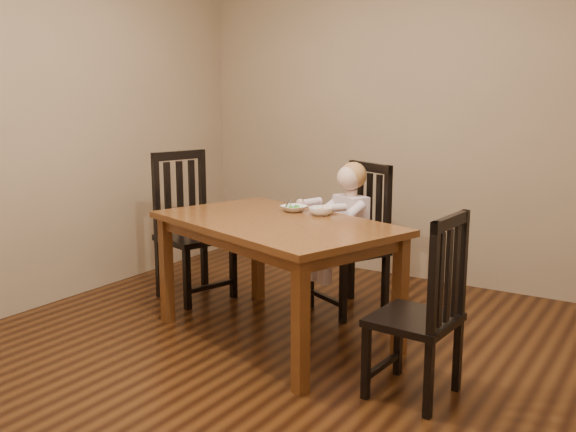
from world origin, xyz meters
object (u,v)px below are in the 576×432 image
Objects in this scene: bowl_peas at (294,208)px; bowl_veg at (321,211)px; dining_table at (275,234)px; chair_child at (354,241)px; chair_right at (423,311)px; toddler at (348,222)px; chair_left at (191,228)px.

bowl_peas is 1.00× the size of bowl_veg.
dining_table is 0.80m from chair_child.
dining_table is at bearing -118.27° from bowl_veg.
chair_child reaches higher than bowl_veg.
toddler is (-0.94, 1.00, 0.19)m from chair_right.
chair_child is at bearing 76.86° from dining_table.
bowl_peas is (-1.15, 0.60, 0.32)m from chair_right.
toddler is at bearing 47.12° from chair_right.
chair_child is 1.40m from chair_right.
bowl_veg reaches higher than bowl_peas.
toddler is at bearing 77.74° from dining_table.
chair_child is 0.95× the size of chair_left.
toddler is 3.44× the size of bowl_veg.
bowl_peas reaches higher than dining_table.
dining_table is at bearing 102.97° from toddler.
bowl_peas is at bearing 66.16° from chair_right.
dining_table is 10.65× the size of bowl_veg.
chair_left is 1.97× the size of toddler.
chair_right reaches higher than bowl_veg.
toddler is at bearing 122.21° from chair_left.
chair_left is 1.23m from toddler.
bowl_veg reaches higher than dining_table.
chair_left is at bearing 76.43° from chair_right.
chair_child is 1.88× the size of toddler.
chair_child is at bearing 87.99° from bowl_veg.
chair_child is at bearing 124.05° from chair_left.
bowl_veg is at bearing 113.22° from chair_child.
bowl_veg is (0.01, -0.41, 0.14)m from toddler.
toddler reaches higher than bowl_peas.
chair_child reaches higher than chair_right.
bowl_veg is at bearing 116.18° from toddler.
toddler is 0.43m from bowl_veg.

